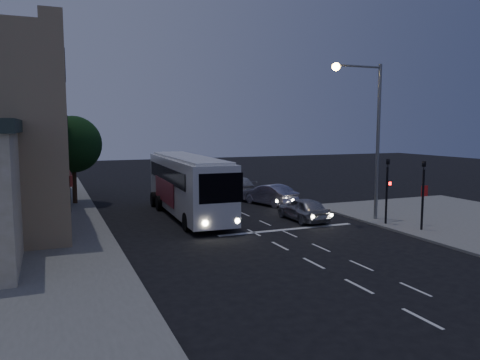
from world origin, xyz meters
name	(u,v)px	position (x,y,z in m)	size (l,w,h in m)	color
ground	(271,241)	(0.00, 0.00, 0.00)	(120.00, 120.00, 0.00)	black
road_markings	(265,226)	(1.29, 3.31, 0.00)	(8.00, 30.55, 0.01)	silver
tour_bus	(188,184)	(-1.88, 7.88, 2.02)	(2.93, 12.23, 3.73)	silver
car_suv	(303,209)	(4.01, 3.80, 0.70)	(1.65, 4.10, 1.40)	#A2A2A7
car_sedan_a	(269,195)	(4.61, 9.66, 0.74)	(1.56, 4.49, 1.48)	#9796AC
car_sedan_b	(238,187)	(4.11, 14.38, 0.78)	(2.17, 5.35, 1.55)	#B1B1B1
car_sedan_c	(212,179)	(4.08, 20.74, 0.71)	(2.37, 5.13, 1.43)	gray
car_extra	(197,174)	(4.23, 25.75, 0.77)	(1.64, 4.70, 1.55)	#9E9DA9
traffic_signal_main	(387,183)	(7.60, 0.78, 2.42)	(0.25, 0.35, 4.10)	black
traffic_signal_side	(423,187)	(8.30, -1.20, 2.42)	(0.18, 0.15, 4.10)	black
regulatory_sign	(424,198)	(9.30, -0.24, 1.60)	(0.45, 0.12, 2.20)	slate
streetlight	(369,123)	(7.34, 2.20, 5.73)	(3.32, 0.44, 9.00)	slate
street_tree	(73,142)	(-8.21, 15.02, 4.50)	(4.00, 4.00, 6.20)	black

